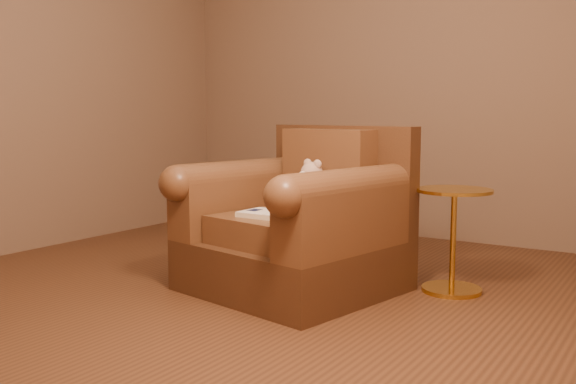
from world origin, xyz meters
The scene contains 5 objects.
floor centered at (0.00, 0.00, 0.00)m, with size 4.00×4.00×0.00m, color #57341D.
armchair centered at (0.28, 0.09, 0.37)m, with size 1.23×1.19×0.95m.
teddy_bear centered at (0.29, 0.18, 0.57)m, with size 0.23×0.26×0.31m.
guidebook centered at (0.27, -0.14, 0.47)m, with size 0.38×0.23×0.03m.
side_table centered at (1.07, 0.50, 0.32)m, with size 0.43×0.43×0.60m.
Camera 1 is at (2.22, -3.05, 1.02)m, focal length 40.00 mm.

